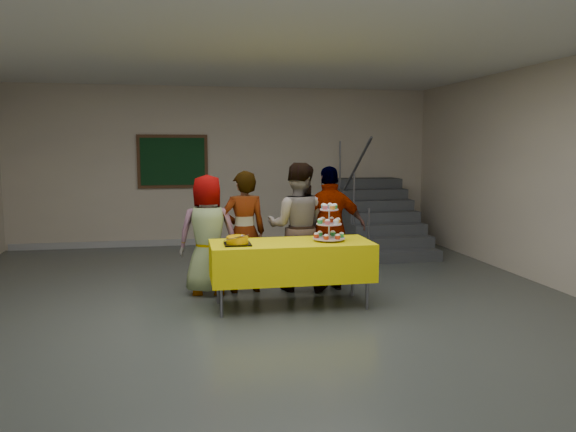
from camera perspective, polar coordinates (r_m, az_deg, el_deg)
name	(u,v)px	position (r m, az deg, el deg)	size (l,w,h in m)	color
room_shell	(261,122)	(5.88, -2.72, 9.56)	(10.00, 10.04, 3.02)	#4C514C
bake_table	(291,260)	(6.59, 0.32, -4.48)	(1.88, 0.78, 0.77)	#595960
cupcake_stand	(329,225)	(6.61, 4.19, -0.94)	(0.38, 0.38, 0.44)	silver
bear_cake	(237,240)	(6.37, -5.17, -2.40)	(0.32, 0.36, 0.12)	black
schoolchild_a	(208,235)	(7.19, -8.13, -1.89)	(0.75, 0.49, 1.53)	slate
schoolchild_b	(244,232)	(7.23, -4.49, -1.63)	(0.57, 0.38, 1.57)	slate
schoolchild_c	(297,227)	(7.32, 0.97, -1.10)	(0.81, 0.63, 1.67)	slate
schoolchild_d	(330,228)	(7.37, 4.33, -1.24)	(0.95, 0.40, 1.62)	slate
staircase	(374,221)	(10.62, 8.75, -0.53)	(1.30, 2.40, 2.04)	#424447
noticeboard	(173,161)	(10.77, -11.63, 5.45)	(1.30, 0.05, 1.00)	#472B16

